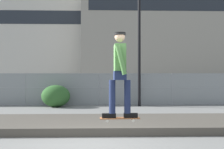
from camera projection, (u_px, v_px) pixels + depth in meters
gravel_berm at (95, 123)px, 8.21m from camera, size 13.31×2.75×0.24m
skateboard at (120, 118)px, 5.13m from camera, size 0.81×0.23×0.07m
skater at (120, 69)px, 5.14m from camera, size 0.72×0.59×1.74m
chain_fence at (99, 89)px, 14.72m from camera, size 17.07×0.06×1.85m
street_lamp at (139, 23)px, 14.24m from camera, size 0.44×0.44×7.66m
parked_car_near at (17, 88)px, 18.15m from camera, size 4.52×2.19×1.66m
parked_car_mid at (92, 88)px, 18.35m from camera, size 4.54×2.24×1.66m
library_building at (53, 36)px, 52.28m from camera, size 19.11×11.36×20.43m
office_block at (165, 27)px, 45.20m from camera, size 28.74×12.25×21.19m
shrub_left at (56, 96)px, 13.83m from camera, size 1.55×1.27×1.20m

